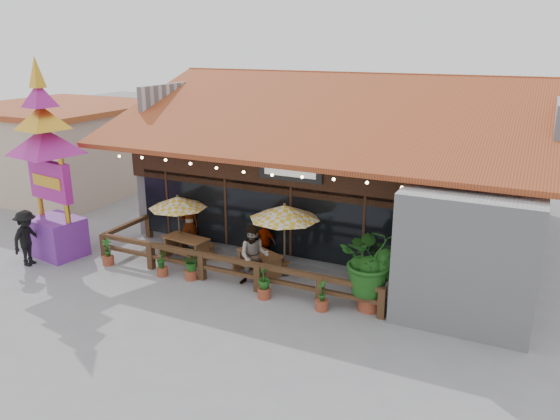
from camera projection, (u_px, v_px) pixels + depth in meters
The scene contains 19 objects.
ground at pixel (280, 288), 16.70m from camera, with size 100.00×100.00×0.00m, color gray.
restaurant_building at pixel (358, 173), 21.62m from camera, with size 15.50×14.73×6.09m.
patio_railing at pixel (212, 260), 17.22m from camera, with size 10.00×2.60×0.92m.
neighbor_building at pixel (63, 146), 27.43m from camera, with size 8.40×8.40×4.22m.
umbrella_left at pixel (178, 202), 18.83m from camera, with size 2.45×2.45×2.17m.
umbrella_right at pixel (285, 212), 17.08m from camera, with size 2.72×2.72×2.41m.
picnic_table_left at pixel (186, 244), 18.84m from camera, with size 1.72×1.53×0.76m.
picnic_table_right at pixel (260, 259), 17.62m from camera, with size 1.91×1.80×0.73m.
thai_sign_tower at pixel (46, 147), 18.15m from camera, with size 3.11×3.11×7.30m.
tropical_plant at pixel (372, 261), 14.95m from camera, with size 2.33×2.20×2.54m.
diner_a at pixel (189, 224), 19.70m from camera, with size 0.65×0.42×1.77m, color #3C2013.
diner_b at pixel (254, 256), 16.65m from camera, with size 0.93×0.73×1.92m, color #3C2013.
diner_c at pixel (265, 242), 18.43m from camera, with size 0.87×0.36×1.48m, color #3C2013.
pedestrian at pixel (27, 238), 18.15m from camera, with size 1.24×0.71×1.91m, color black.
planter_a at pixel (108, 254), 18.33m from camera, with size 0.39×0.38×0.93m.
planter_b at pixel (162, 264), 17.46m from camera, with size 0.38×0.40×0.87m.
planter_c at pixel (190, 264), 17.15m from camera, with size 0.67×0.62×0.94m.
planter_d at pixel (264, 284), 15.92m from camera, with size 0.49×0.49×0.96m.
planter_e at pixel (322, 298), 15.22m from camera, with size 0.37×0.39×0.91m.
Camera 1 is at (6.59, -13.72, 7.27)m, focal length 35.00 mm.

